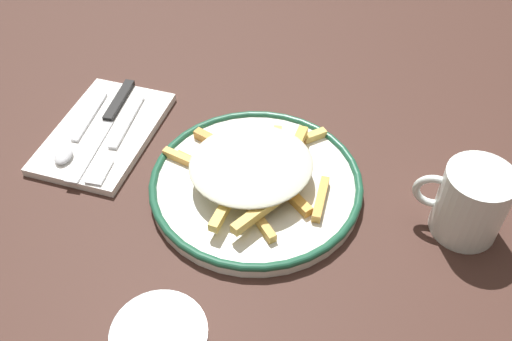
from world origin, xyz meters
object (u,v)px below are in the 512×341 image
object	(u,v)px
spoon	(75,140)
coffee_mug	(470,202)
knife	(108,119)
fries_heap	(254,169)
napkin	(104,132)
plate	(256,184)
fork	(118,138)

from	to	relation	value
spoon	coffee_mug	size ratio (longest dim) A/B	1.42
knife	coffee_mug	world-z (taller)	coffee_mug
fries_heap	coffee_mug	distance (m)	0.26
napkin	coffee_mug	world-z (taller)	coffee_mug
napkin	spoon	distance (m)	0.04
plate	coffee_mug	world-z (taller)	coffee_mug
fries_heap	spoon	world-z (taller)	fries_heap
plate	fork	bearing A→B (deg)	-5.21
fork	coffee_mug	bearing A→B (deg)	179.99
plate	napkin	distance (m)	0.24
plate	fork	distance (m)	0.20
coffee_mug	plate	bearing A→B (deg)	4.20
plate	napkin	world-z (taller)	plate
spoon	coffee_mug	bearing A→B (deg)	-177.47
knife	coffee_mug	bearing A→B (deg)	176.36
napkin	coffee_mug	bearing A→B (deg)	178.56
fork	knife	world-z (taller)	knife
napkin	knife	bearing A→B (deg)	-83.93
spoon	plate	bearing A→B (deg)	-179.12
coffee_mug	spoon	bearing A→B (deg)	2.53
plate	knife	distance (m)	0.24
plate	coffee_mug	distance (m)	0.26
spoon	coffee_mug	xyz separation A→B (m)	(-0.51, -0.02, 0.03)
plate	knife	xyz separation A→B (m)	(0.24, -0.05, 0.00)
coffee_mug	fries_heap	bearing A→B (deg)	4.10
plate	spoon	size ratio (longest dim) A/B	1.76
napkin	fork	xyz separation A→B (m)	(-0.03, 0.01, 0.01)
plate	knife	size ratio (longest dim) A/B	1.28
knife	spoon	bearing A→B (deg)	67.59
fries_heap	coffee_mug	bearing A→B (deg)	-175.90
napkin	knife	xyz separation A→B (m)	(0.00, -0.02, 0.01)
knife	spoon	xyz separation A→B (m)	(0.02, 0.05, 0.00)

